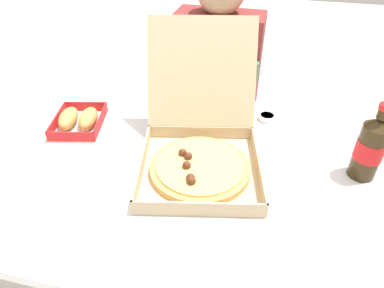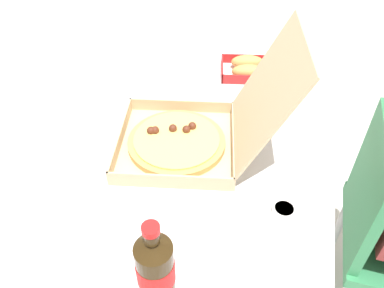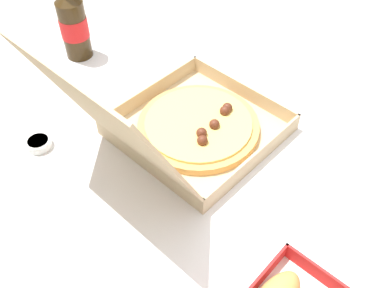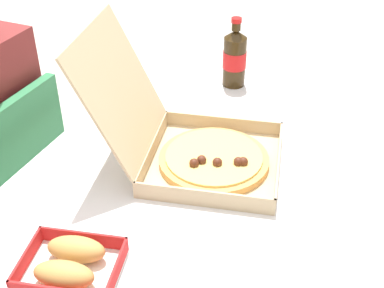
% 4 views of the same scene
% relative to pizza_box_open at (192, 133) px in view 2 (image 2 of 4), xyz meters
% --- Properties ---
extents(ground_plane, '(10.00, 10.00, 0.00)m').
position_rel_pizza_box_open_xyz_m(ground_plane, '(-0.07, -0.02, -0.78)').
color(ground_plane, beige).
extents(dining_table, '(1.18, 0.85, 0.73)m').
position_rel_pizza_box_open_xyz_m(dining_table, '(-0.07, -0.02, -0.13)').
color(dining_table, white).
rests_on(dining_table, ground_plane).
extents(pizza_box_open, '(0.42, 0.53, 0.34)m').
position_rel_pizza_box_open_xyz_m(pizza_box_open, '(0.00, 0.00, 0.00)').
color(pizza_box_open, tan).
rests_on(pizza_box_open, dining_table).
extents(bread_side_box, '(0.19, 0.22, 0.06)m').
position_rel_pizza_box_open_xyz_m(bread_side_box, '(-0.43, 0.09, -0.02)').
color(bread_side_box, white).
rests_on(bread_side_box, dining_table).
extents(cola_bottle, '(0.07, 0.07, 0.22)m').
position_rel_pizza_box_open_xyz_m(cola_bottle, '(0.44, 0.06, 0.05)').
color(cola_bottle, '#33230F').
rests_on(cola_bottle, dining_table).
extents(paper_menu, '(0.24, 0.19, 0.00)m').
position_rel_pizza_box_open_xyz_m(paper_menu, '(-0.33, -0.22, -0.05)').
color(paper_menu, white).
rests_on(paper_menu, dining_table).
extents(dipping_sauce_cup, '(0.06, 0.06, 0.02)m').
position_rel_pizza_box_open_xyz_m(dipping_sauce_cup, '(0.17, 0.28, -0.04)').
color(dipping_sauce_cup, white).
rests_on(dipping_sauce_cup, dining_table).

